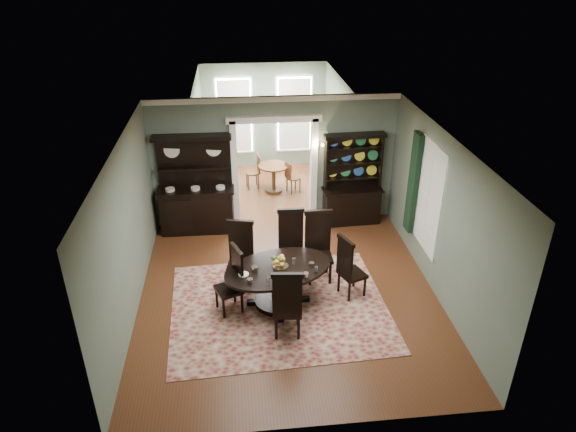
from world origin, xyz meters
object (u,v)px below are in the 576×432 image
at_px(sideboard, 197,199).
at_px(welsh_dresser, 352,191).
at_px(parlor_table, 274,174).
at_px(dining_table, 278,279).

bearing_deg(sideboard, welsh_dresser, 1.47).
xyz_separation_m(sideboard, welsh_dresser, (3.56, 0.03, -0.00)).
relative_size(welsh_dresser, parlor_table, 2.67).
bearing_deg(dining_table, sideboard, 99.51).
distance_m(welsh_dresser, parlor_table, 2.52).
bearing_deg(dining_table, welsh_dresser, 37.97).
bearing_deg(parlor_table, sideboard, -134.85).
bearing_deg(parlor_table, dining_table, -93.65).
bearing_deg(welsh_dresser, dining_table, -126.31).
xyz_separation_m(dining_table, parlor_table, (0.31, 4.86, -0.05)).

